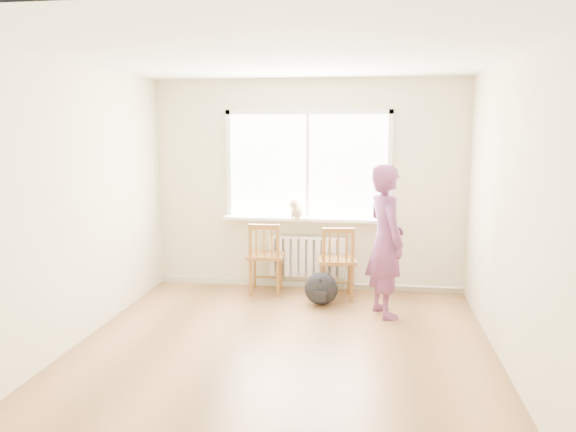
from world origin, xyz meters
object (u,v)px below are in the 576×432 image
at_px(person, 386,241).
at_px(chair_left, 265,258).
at_px(cat, 297,210).
at_px(chair_right, 337,263).
at_px(backpack, 321,289).

bearing_deg(person, chair_left, 45.06).
bearing_deg(cat, chair_right, -17.05).
height_order(chair_left, chair_right, chair_left).
relative_size(person, cat, 4.18).
distance_m(chair_left, backpack, 0.85).
height_order(chair_right, backpack, chair_right).
bearing_deg(chair_right, chair_left, -14.14).
bearing_deg(cat, backpack, -43.84).
bearing_deg(chair_left, backpack, 151.79).
xyz_separation_m(cat, backpack, (0.36, -0.53, -0.86)).
bearing_deg(backpack, chair_left, 155.12).
relative_size(chair_left, person, 0.54).
bearing_deg(backpack, person, -19.02).
relative_size(cat, backpack, 1.03).
xyz_separation_m(chair_right, person, (0.56, -0.49, 0.39)).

